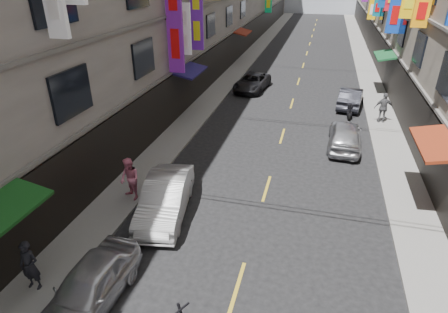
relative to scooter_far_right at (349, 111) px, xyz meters
The scene contains 13 objects.
sidewalk_left 16.96m from the scooter_far_right, 125.65° to the left, with size 2.00×90.00×0.12m, color slate.
sidewalk_right 13.95m from the scooter_far_right, 81.27° to the left, with size 2.00×90.00×0.12m, color slate.
street_awnings 6.16m from the scooter_far_right, 156.64° to the right, with size 13.99×35.20×0.41m.
lane_markings 11.47m from the scooter_far_right, 109.81° to the left, with size 0.12×80.20×0.01m.
scooter_far_right is the anchor object (origin of this frame).
car_left_near 19.59m from the scooter_far_right, 113.73° to the right, with size 1.61×3.99×1.36m, color silver.
car_left_mid 15.14m from the scooter_far_right, 119.72° to the right, with size 1.60×4.58×1.51m, color silver.
car_left_far 8.49m from the scooter_far_right, 149.53° to the left, with size 2.12×4.60×1.28m, color black.
car_right_mid 4.93m from the scooter_far_right, 95.26° to the right, with size 1.73×4.29×1.46m, color #ADADB2.
car_right_far 2.11m from the scooter_far_right, 86.81° to the left, with size 1.46×4.19×1.38m, color #23242A.
pedestrian_lnear 20.42m from the scooter_far_right, 118.93° to the right, with size 0.62×0.56×1.69m, color black.
pedestrian_lfar 15.68m from the scooter_far_right, 126.34° to the right, with size 0.90×0.62×1.85m, color pink.
pedestrian_rfar 2.15m from the scooter_far_right, 21.23° to the right, with size 1.11×0.63×1.89m, color #535255.
Camera 1 is at (1.75, 3.65, 8.95)m, focal length 30.00 mm.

